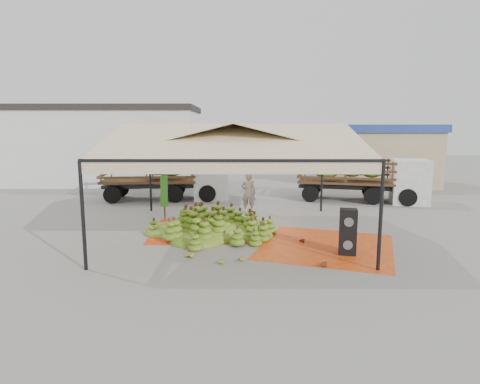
{
  "coord_description": "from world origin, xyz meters",
  "views": [
    {
      "loc": [
        0.28,
        -14.51,
        3.81
      ],
      "look_at": [
        0.2,
        1.5,
        1.3
      ],
      "focal_mm": 30.0,
      "sensor_mm": 36.0,
      "label": 1
    }
  ],
  "objects_px": {
    "banana_heap": "(210,221)",
    "speaker_stack": "(348,232)",
    "truck_right": "(367,175)",
    "truck_left": "(171,173)",
    "vendor": "(248,193)"
  },
  "relations": [
    {
      "from": "truck_right",
      "to": "vendor",
      "type": "bearing_deg",
      "value": -140.92
    },
    {
      "from": "speaker_stack",
      "to": "vendor",
      "type": "bearing_deg",
      "value": 126.35
    },
    {
      "from": "banana_heap",
      "to": "truck_left",
      "type": "bearing_deg",
      "value": 109.99
    },
    {
      "from": "banana_heap",
      "to": "speaker_stack",
      "type": "distance_m",
      "value": 4.95
    },
    {
      "from": "speaker_stack",
      "to": "banana_heap",
      "type": "bearing_deg",
      "value": 164.01
    },
    {
      "from": "speaker_stack",
      "to": "truck_right",
      "type": "bearing_deg",
      "value": 81.16
    },
    {
      "from": "speaker_stack",
      "to": "truck_left",
      "type": "distance_m",
      "value": 12.17
    },
    {
      "from": "banana_heap",
      "to": "speaker_stack",
      "type": "height_order",
      "value": "speaker_stack"
    },
    {
      "from": "vendor",
      "to": "truck_left",
      "type": "relative_size",
      "value": 0.27
    },
    {
      "from": "vendor",
      "to": "truck_right",
      "type": "distance_m",
      "value": 7.03
    },
    {
      "from": "banana_heap",
      "to": "truck_right",
      "type": "bearing_deg",
      "value": 41.97
    },
    {
      "from": "truck_left",
      "to": "truck_right",
      "type": "relative_size",
      "value": 1.0
    },
    {
      "from": "banana_heap",
      "to": "speaker_stack",
      "type": "bearing_deg",
      "value": -27.28
    },
    {
      "from": "banana_heap",
      "to": "truck_right",
      "type": "distance_m",
      "value": 10.52
    },
    {
      "from": "vendor",
      "to": "truck_right",
      "type": "xyz_separation_m",
      "value": [
        6.35,
        2.99,
        0.47
      ]
    }
  ]
}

